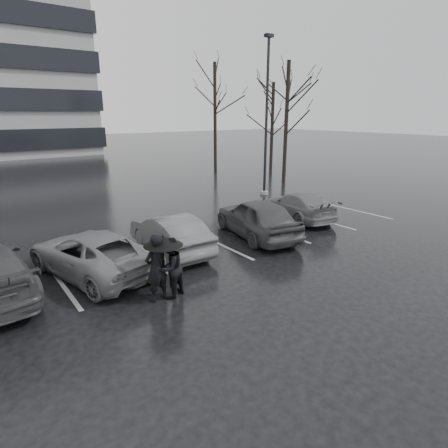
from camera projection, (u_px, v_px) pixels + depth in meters
The scene contains 13 objects.
ground at pixel (240, 264), 12.04m from camera, with size 160.00×160.00×0.00m, color black.
car_main at pixel (257, 218), 14.59m from camera, with size 1.80×4.48×1.53m, color black.
car_west_a at pixel (170, 233), 12.97m from camera, with size 1.41×4.03×1.33m, color #313134.
car_west_b at pixel (92, 253), 11.20m from camera, with size 2.16×4.68×1.30m, color #4F4F51.
car_east at pixel (298, 206), 17.09m from camera, with size 1.71×4.21×1.22m, color #4F4F51.
pedestrian_left at pixel (156, 268), 9.51m from camera, with size 0.65×0.43×1.80m, color black.
pedestrian_right at pixel (170, 268), 9.71m from camera, with size 0.79×0.62×1.63m, color black.
umbrella at pixel (163, 241), 9.50m from camera, with size 1.01×1.01×1.72m.
lamp_post at pixel (266, 125), 21.35m from camera, with size 0.48×0.48×8.75m.
stall_stripes at pixel (179, 248), 13.51m from camera, with size 19.72×5.00×0.00m.
tree_east at pixel (286, 123), 25.45m from camera, with size 0.26×0.26×8.00m, color black.
tree_ne at pixel (272, 128), 30.10m from camera, with size 0.26×0.26×7.00m, color black.
tree_north at pixel (215, 119), 30.21m from camera, with size 0.26×0.26×8.50m, color black.
Camera 1 is at (-7.05, -8.68, 4.68)m, focal length 30.00 mm.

